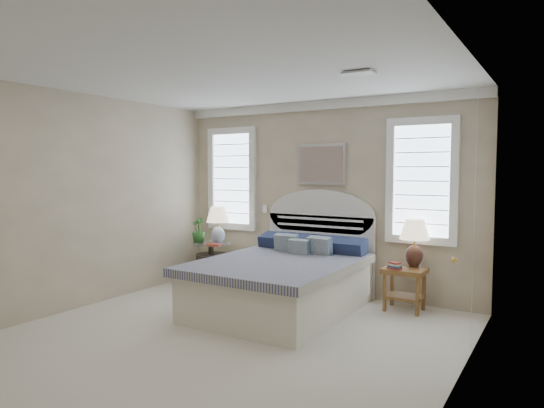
{
  "coord_description": "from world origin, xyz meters",
  "views": [
    {
      "loc": [
        2.97,
        -3.73,
        1.74
      ],
      "look_at": [
        0.08,
        1.0,
        1.35
      ],
      "focal_mm": 32.0,
      "sensor_mm": 36.0,
      "label": 1
    }
  ],
  "objects_px": {
    "nightstand_right": "(405,280)",
    "side_table_left": "(211,258)",
    "lamp_left": "(218,221)",
    "lamp_right": "(415,238)",
    "bed": "(285,278)",
    "floor_pot": "(213,269)"
  },
  "relations": [
    {
      "from": "nightstand_right",
      "to": "side_table_left",
      "type": "bearing_deg",
      "value": -178.06
    },
    {
      "from": "nightstand_right",
      "to": "lamp_left",
      "type": "xyz_separation_m",
      "value": [
        -2.82,
        -0.09,
        0.58
      ]
    },
    {
      "from": "lamp_left",
      "to": "lamp_right",
      "type": "distance_m",
      "value": 2.9
    },
    {
      "from": "lamp_left",
      "to": "side_table_left",
      "type": "bearing_deg",
      "value": -175.12
    },
    {
      "from": "bed",
      "to": "nightstand_right",
      "type": "distance_m",
      "value": 1.47
    },
    {
      "from": "bed",
      "to": "floor_pot",
      "type": "distance_m",
      "value": 1.73
    },
    {
      "from": "lamp_left",
      "to": "bed",
      "type": "bearing_deg",
      "value": -21.63
    },
    {
      "from": "nightstand_right",
      "to": "floor_pot",
      "type": "relative_size",
      "value": 1.05
    },
    {
      "from": "bed",
      "to": "lamp_left",
      "type": "height_order",
      "value": "bed"
    },
    {
      "from": "bed",
      "to": "nightstand_right",
      "type": "xyz_separation_m",
      "value": [
        1.3,
        0.69,
        0.0
      ]
    },
    {
      "from": "nightstand_right",
      "to": "lamp_left",
      "type": "distance_m",
      "value": 2.88
    },
    {
      "from": "lamp_left",
      "to": "lamp_right",
      "type": "xyz_separation_m",
      "value": [
        2.89,
        0.24,
        -0.07
      ]
    },
    {
      "from": "floor_pot",
      "to": "lamp_right",
      "type": "bearing_deg",
      "value": 4.86
    },
    {
      "from": "bed",
      "to": "nightstand_right",
      "type": "bearing_deg",
      "value": 28.03
    },
    {
      "from": "bed",
      "to": "side_table_left",
      "type": "xyz_separation_m",
      "value": [
        -1.65,
        0.59,
        0.0
      ]
    },
    {
      "from": "side_table_left",
      "to": "lamp_left",
      "type": "xyz_separation_m",
      "value": [
        0.13,
        0.01,
        0.58
      ]
    },
    {
      "from": "floor_pot",
      "to": "side_table_left",
      "type": "bearing_deg",
      "value": 171.59
    },
    {
      "from": "side_table_left",
      "to": "lamp_right",
      "type": "distance_m",
      "value": 3.08
    },
    {
      "from": "nightstand_right",
      "to": "lamp_right",
      "type": "bearing_deg",
      "value": 64.26
    },
    {
      "from": "nightstand_right",
      "to": "lamp_right",
      "type": "height_order",
      "value": "lamp_right"
    },
    {
      "from": "nightstand_right",
      "to": "lamp_left",
      "type": "relative_size",
      "value": 0.95
    },
    {
      "from": "lamp_left",
      "to": "lamp_right",
      "type": "height_order",
      "value": "lamp_left"
    }
  ]
}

